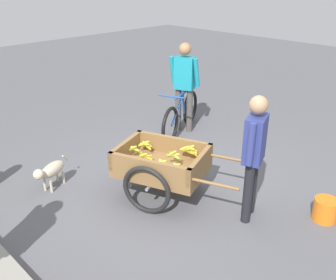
{
  "coord_description": "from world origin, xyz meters",
  "views": [
    {
      "loc": [
        -3.14,
        3.24,
        2.74
      ],
      "look_at": [
        -0.02,
        0.09,
        0.75
      ],
      "focal_mm": 40.57,
      "sensor_mm": 36.0,
      "label": 1
    }
  ],
  "objects_px": {
    "vendor_person": "(254,149)",
    "dog": "(51,171)",
    "cyclist_person": "(184,80)",
    "plastic_bucket": "(325,210)",
    "bicycle": "(181,115)",
    "fruit_cart": "(162,166)"
  },
  "relations": [
    {
      "from": "vendor_person",
      "to": "dog",
      "type": "distance_m",
      "value": 2.71
    },
    {
      "from": "vendor_person",
      "to": "cyclist_person",
      "type": "bearing_deg",
      "value": -31.16
    },
    {
      "from": "vendor_person",
      "to": "plastic_bucket",
      "type": "xyz_separation_m",
      "value": [
        -0.69,
        -0.59,
        -0.77
      ]
    },
    {
      "from": "bicycle",
      "to": "cyclist_person",
      "type": "distance_m",
      "value": 0.63
    },
    {
      "from": "fruit_cart",
      "to": "bicycle",
      "type": "relative_size",
      "value": 1.16
    },
    {
      "from": "bicycle",
      "to": "plastic_bucket",
      "type": "relative_size",
      "value": 5.52
    },
    {
      "from": "fruit_cart",
      "to": "bicycle",
      "type": "height_order",
      "value": "bicycle"
    },
    {
      "from": "vendor_person",
      "to": "bicycle",
      "type": "distance_m",
      "value": 2.73
    },
    {
      "from": "plastic_bucket",
      "to": "bicycle",
      "type": "bearing_deg",
      "value": -13.35
    },
    {
      "from": "bicycle",
      "to": "dog",
      "type": "height_order",
      "value": "bicycle"
    },
    {
      "from": "fruit_cart",
      "to": "vendor_person",
      "type": "xyz_separation_m",
      "value": [
        -1.07,
        -0.4,
        0.47
      ]
    },
    {
      "from": "fruit_cart",
      "to": "dog",
      "type": "xyz_separation_m",
      "value": [
        1.19,
        0.94,
        -0.17
      ]
    },
    {
      "from": "dog",
      "to": "plastic_bucket",
      "type": "xyz_separation_m",
      "value": [
        -2.96,
        -1.92,
        -0.13
      ]
    },
    {
      "from": "cyclist_person",
      "to": "plastic_bucket",
      "type": "bearing_deg",
      "value": 164.42
    },
    {
      "from": "vendor_person",
      "to": "plastic_bucket",
      "type": "relative_size",
      "value": 5.39
    },
    {
      "from": "vendor_person",
      "to": "bicycle",
      "type": "height_order",
      "value": "vendor_person"
    },
    {
      "from": "fruit_cart",
      "to": "plastic_bucket",
      "type": "distance_m",
      "value": 2.04
    },
    {
      "from": "fruit_cart",
      "to": "dog",
      "type": "bearing_deg",
      "value": 38.22
    },
    {
      "from": "cyclist_person",
      "to": "dog",
      "type": "distance_m",
      "value": 2.87
    },
    {
      "from": "dog",
      "to": "fruit_cart",
      "type": "bearing_deg",
      "value": -141.78
    },
    {
      "from": "fruit_cart",
      "to": "dog",
      "type": "relative_size",
      "value": 2.85
    },
    {
      "from": "plastic_bucket",
      "to": "cyclist_person",
      "type": "bearing_deg",
      "value": -15.58
    }
  ]
}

